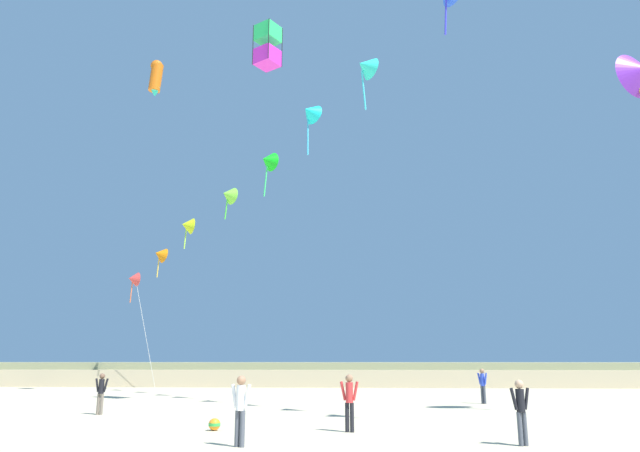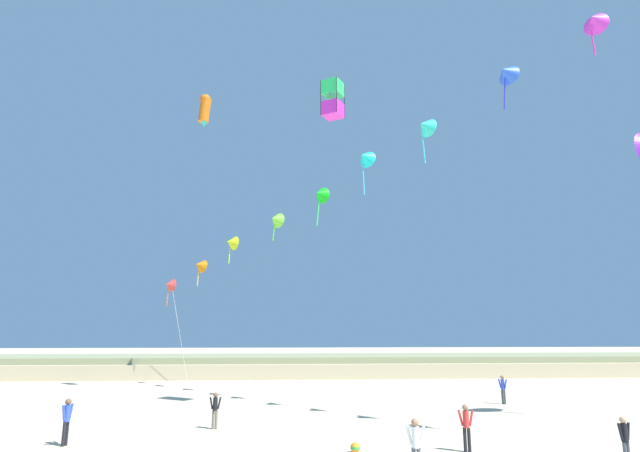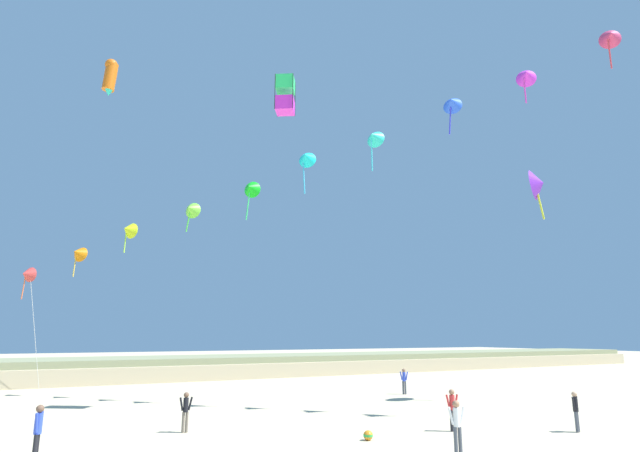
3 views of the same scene
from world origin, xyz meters
The scene contains 11 objects.
dune_ridge centered at (0.00, 38.59, 0.94)m, with size 120.00×10.84×1.90m.
person_near_right centered at (-0.53, 2.42, 0.99)m, with size 0.58×0.32×1.71m.
person_mid_center centered at (-7.69, 10.56, 0.91)m, with size 0.55×0.21×1.57m.
person_far_left centered at (8.67, 17.27, 0.97)m, with size 0.44×0.50×1.67m.
person_far_right centered at (2.17, 5.56, 0.96)m, with size 0.58×0.23×1.66m.
person_far_center centered at (6.52, 3.01, 0.92)m, with size 0.55×0.25×1.60m.
kite_banner_string centered at (-1.20, 16.79, 13.94)m, with size 28.29×30.73×20.28m.
large_kite_low_lead centered at (-11.03, 22.74, 21.08)m, with size 1.02×0.89×2.69m.
large_kite_mid_trail centered at (14.12, 9.50, 13.49)m, with size 2.18×1.68×3.40m.
large_kite_high_solo centered at (-1.93, 14.02, 17.92)m, with size 1.51×1.51×2.23m.
beach_ball centered at (-1.95, 5.72, 0.18)m, with size 0.36×0.36×0.36m.
Camera 1 is at (2.32, -12.33, 2.09)m, focal length 32.00 mm.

